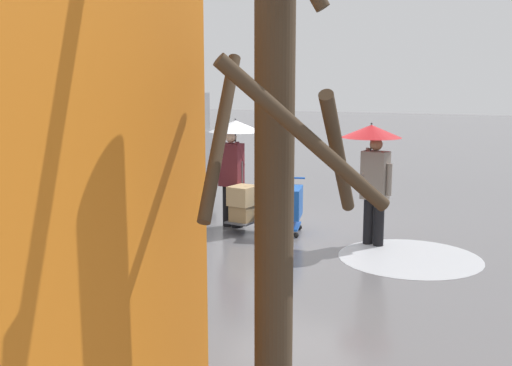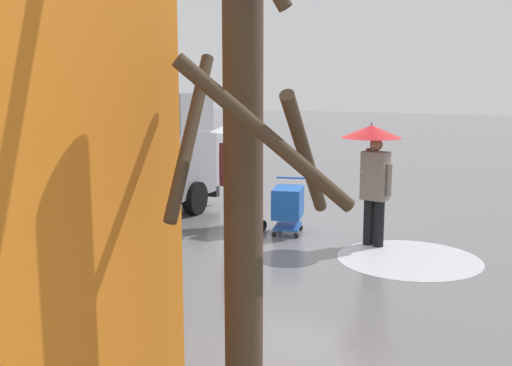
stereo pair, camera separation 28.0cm
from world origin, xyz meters
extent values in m
plane|color=slate|center=(0.00, 0.00, 0.00)|extent=(90.00, 90.00, 0.00)
cylinder|color=#999BA0|center=(1.67, 5.02, 0.00)|extent=(2.10, 2.10, 0.01)
cylinder|color=silver|center=(-2.26, 1.05, 0.00)|extent=(2.32, 2.32, 0.01)
cube|color=gray|center=(3.55, 1.43, 1.06)|extent=(2.15, 5.27, 1.40)
cube|color=gray|center=(3.62, -0.47, 2.18)|extent=(1.89, 1.47, 0.84)
cube|color=black|center=(3.65, -1.19, 1.38)|extent=(1.66, 0.12, 0.63)
cube|color=#232326|center=(3.65, -1.23, 0.32)|extent=(1.96, 0.23, 0.24)
cylinder|color=black|center=(4.59, -0.15, 0.36)|extent=(0.27, 0.73, 0.72)
cylinder|color=black|center=(2.63, -0.22, 0.36)|extent=(0.27, 0.73, 0.72)
cylinder|color=black|center=(4.47, 3.08, 0.36)|extent=(0.27, 0.73, 0.72)
cylinder|color=black|center=(2.51, 3.00, 0.36)|extent=(0.27, 0.73, 0.72)
cube|color=#1951B2|center=(0.17, 0.41, 0.60)|extent=(0.70, 0.87, 0.56)
cube|color=#1951B2|center=(0.17, 0.41, 0.14)|extent=(0.63, 0.78, 0.04)
cylinder|color=#1951B2|center=(0.28, 0.00, 1.00)|extent=(0.57, 0.19, 0.04)
sphere|color=black|center=(-0.11, 0.65, 0.05)|extent=(0.10, 0.10, 0.10)
sphere|color=black|center=(0.29, 0.76, 0.05)|extent=(0.10, 0.10, 0.10)
sphere|color=black|center=(0.05, 0.06, 0.05)|extent=(0.10, 0.10, 0.10)
sphere|color=black|center=(0.45, 0.17, 0.05)|extent=(0.10, 0.10, 0.10)
cube|color=#515156|center=(0.96, 0.69, 0.22)|extent=(0.54, 0.65, 0.03)
cylinder|color=#515156|center=(0.71, 0.42, 0.77)|extent=(0.04, 0.04, 1.10)
cylinder|color=#515156|center=(1.14, 0.37, 0.77)|extent=(0.04, 0.04, 1.10)
cylinder|color=black|center=(0.69, 0.42, 0.10)|extent=(0.07, 0.20, 0.20)
cylinder|color=black|center=(1.16, 0.36, 0.10)|extent=(0.07, 0.20, 0.20)
cube|color=#A37F51|center=(0.96, 0.69, 0.38)|extent=(0.42, 0.48, 0.30)
cube|color=tan|center=(0.96, 0.69, 0.71)|extent=(0.49, 0.56, 0.36)
cylinder|color=black|center=(-1.61, 0.54, 0.41)|extent=(0.18, 0.18, 0.82)
cylinder|color=black|center=(-1.41, 0.50, 0.41)|extent=(0.18, 0.18, 0.82)
cube|color=slate|center=(-1.51, 0.52, 1.24)|extent=(0.49, 0.37, 0.84)
sphere|color=#8C6647|center=(-1.51, 0.52, 1.78)|extent=(0.22, 0.22, 0.22)
cylinder|color=slate|center=(-1.77, 0.57, 1.19)|extent=(0.10, 0.10, 0.55)
cylinder|color=slate|center=(-1.33, 0.50, 1.46)|extent=(0.16, 0.32, 0.50)
cylinder|color=#333338|center=(-1.41, 0.50, 1.62)|extent=(0.02, 0.02, 0.86)
cone|color=red|center=(-1.41, 0.50, 2.00)|extent=(1.04, 1.04, 0.22)
sphere|color=#333338|center=(-1.41, 0.50, 2.13)|extent=(0.04, 0.04, 0.04)
cube|color=brown|center=(-1.55, 0.32, 1.28)|extent=(0.33, 0.22, 0.44)
cylinder|color=black|center=(1.46, 0.38, 0.41)|extent=(0.18, 0.18, 0.82)
cylinder|color=black|center=(1.26, 0.40, 0.41)|extent=(0.18, 0.18, 0.82)
cube|color=#5B1E23|center=(1.36, 0.39, 1.24)|extent=(0.46, 0.31, 0.84)
sphere|color=beige|center=(1.36, 0.39, 1.78)|extent=(0.22, 0.22, 0.22)
cylinder|color=#5B1E23|center=(1.62, 0.38, 1.19)|extent=(0.10, 0.10, 0.55)
cylinder|color=#5B1E23|center=(1.18, 0.38, 1.46)|extent=(0.12, 0.31, 0.50)
cylinder|color=#333338|center=(1.26, 0.40, 1.62)|extent=(0.02, 0.02, 0.86)
cone|color=white|center=(1.26, 0.40, 2.00)|extent=(1.04, 1.04, 0.22)
sphere|color=#333338|center=(1.26, 0.40, 2.13)|extent=(0.04, 0.04, 0.04)
cylinder|color=#423323|center=(-2.58, 7.41, 1.75)|extent=(0.24, 0.24, 3.50)
cylinder|color=#423323|center=(-2.91, 7.75, 2.55)|extent=(0.77, 0.75, 0.85)
cylinder|color=#423323|center=(-2.97, 7.37, 2.41)|extent=(0.18, 0.83, 0.79)
cylinder|color=#423323|center=(-2.25, 7.48, 2.52)|extent=(0.23, 0.74, 0.99)
camera|label=1|loc=(-3.99, 10.67, 2.84)|focal=42.06mm
camera|label=2|loc=(-4.24, 10.55, 2.84)|focal=42.06mm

